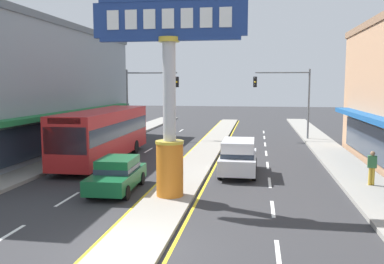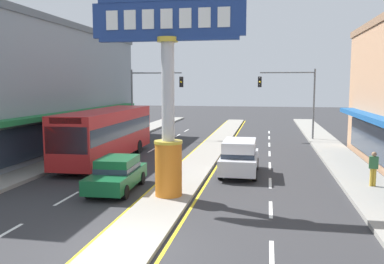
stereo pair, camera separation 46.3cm
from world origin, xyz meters
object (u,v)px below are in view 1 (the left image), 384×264
(storefront_left, at_px, (8,88))
(sedan_far_right_lane, at_px, (117,174))
(suv_near_left_lane, at_px, (238,156))
(pedestrian_near_kerb, at_px, (372,166))
(traffic_light_right_side, at_px, (288,92))
(bus_near_right_lane, at_px, (104,132))
(traffic_light_left_side, at_px, (146,91))
(district_sign, at_px, (169,96))

(storefront_left, height_order, sedan_far_right_lane, storefront_left)
(storefront_left, relative_size, suv_near_left_lane, 5.61)
(suv_near_left_lane, bearing_deg, storefront_left, 162.51)
(sedan_far_right_lane, bearing_deg, pedestrian_near_kerb, 10.82)
(storefront_left, xyz_separation_m, suv_near_left_lane, (16.95, -5.34, -3.65))
(storefront_left, bearing_deg, pedestrian_near_kerb, -17.84)
(traffic_light_right_side, xyz_separation_m, suv_near_left_lane, (-3.59, -14.48, -3.26))
(bus_near_right_lane, bearing_deg, pedestrian_near_kerb, -17.56)
(suv_near_left_lane, bearing_deg, traffic_light_left_side, 123.32)
(sedan_far_right_lane, bearing_deg, suv_near_left_lane, 39.38)
(traffic_light_right_side, relative_size, bus_near_right_lane, 0.55)
(traffic_light_left_side, height_order, suv_near_left_lane, traffic_light_left_side)
(storefront_left, bearing_deg, bus_near_right_lane, -18.35)
(district_sign, height_order, pedestrian_near_kerb, district_sign)
(district_sign, distance_m, pedestrian_near_kerb, 10.08)
(bus_near_right_lane, height_order, sedan_far_right_lane, bus_near_right_lane)
(storefront_left, xyz_separation_m, traffic_light_right_side, (20.53, 9.14, -0.39))
(suv_near_left_lane, bearing_deg, sedan_far_right_lane, -140.62)
(storefront_left, distance_m, suv_near_left_lane, 18.14)
(traffic_light_left_side, relative_size, bus_near_right_lane, 0.55)
(storefront_left, bearing_deg, traffic_light_left_side, 45.71)
(traffic_light_left_side, relative_size, traffic_light_right_side, 1.00)
(storefront_left, relative_size, traffic_light_right_side, 4.17)
(bus_near_right_lane, distance_m, sedan_far_right_lane, 7.78)
(storefront_left, bearing_deg, district_sign, -36.64)
(suv_near_left_lane, bearing_deg, district_sign, -116.79)
(traffic_light_right_side, distance_m, bus_near_right_lane, 17.22)
(traffic_light_left_side, distance_m, bus_near_right_lane, 11.24)
(district_sign, distance_m, suv_near_left_lane, 6.83)
(traffic_light_right_side, bearing_deg, district_sign, -107.56)
(traffic_light_right_side, xyz_separation_m, pedestrian_near_kerb, (2.74, -16.63, -3.15))
(pedestrian_near_kerb, bearing_deg, traffic_light_left_side, 134.11)
(traffic_light_right_side, bearing_deg, bus_near_right_lane, -135.77)
(storefront_left, height_order, traffic_light_right_side, storefront_left)
(district_sign, height_order, suv_near_left_lane, district_sign)
(district_sign, height_order, storefront_left, storefront_left)
(traffic_light_right_side, height_order, bus_near_right_lane, traffic_light_right_side)
(traffic_light_left_side, relative_size, suv_near_left_lane, 1.35)
(district_sign, xyz_separation_m, traffic_light_right_side, (6.25, 19.76, -0.16))
(traffic_light_left_side, xyz_separation_m, pedestrian_near_kerb, (15.24, -15.72, -3.15))
(traffic_light_left_side, xyz_separation_m, suv_near_left_lane, (8.92, -13.57, -3.26))
(traffic_light_right_side, xyz_separation_m, bus_near_right_lane, (-12.22, -11.90, -2.38))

